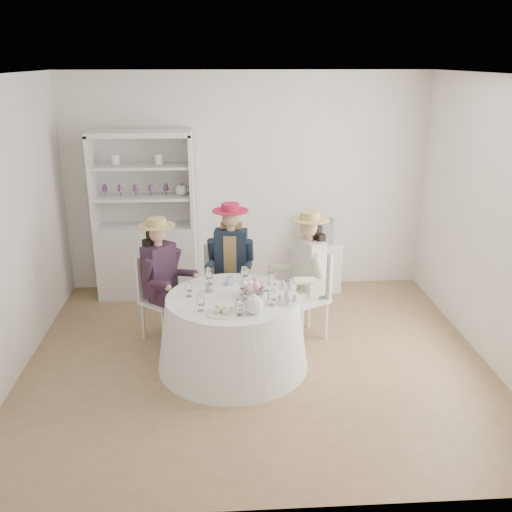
{
  "coord_description": "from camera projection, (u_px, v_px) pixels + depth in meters",
  "views": [
    {
      "loc": [
        -0.32,
        -5.0,
        2.83
      ],
      "look_at": [
        0.0,
        0.1,
        1.05
      ],
      "focal_mm": 40.0,
      "sensor_mm": 36.0,
      "label": 1
    }
  ],
  "objects": [
    {
      "name": "guest_right",
      "position": [
        307.0,
        269.0,
        5.87
      ],
      "size": [
        0.59,
        0.53,
        1.38
      ],
      "rotation": [
        0.0,
        0.0,
        -1.1
      ],
      "color": "silver",
      "rests_on": "ground"
    },
    {
      "name": "wall_front",
      "position": [
        279.0,
        325.0,
        3.34
      ],
      "size": [
        4.5,
        0.0,
        4.5
      ],
      "primitive_type": "plane",
      "rotation": [
        -1.57,
        0.0,
        0.0
      ],
      "color": "silver",
      "rests_on": "ground"
    },
    {
      "name": "ceiling",
      "position": [
        257.0,
        74.0,
        4.78
      ],
      "size": [
        4.5,
        4.5,
        0.0
      ],
      "primitive_type": "plane",
      "rotation": [
        3.14,
        0.0,
        0.0
      ],
      "color": "white",
      "rests_on": "wall_back"
    },
    {
      "name": "table_teapot",
      "position": [
        254.0,
        305.0,
        4.98
      ],
      "size": [
        0.24,
        0.17,
        0.18
      ],
      "rotation": [
        0.0,
        0.0,
        -0.3
      ],
      "color": "white",
      "rests_on": "tea_table"
    },
    {
      "name": "wall_left",
      "position": [
        6.0,
        233.0,
        5.09
      ],
      "size": [
        0.0,
        4.5,
        4.5
      ],
      "primitive_type": "plane",
      "rotation": [
        1.57,
        0.0,
        1.57
      ],
      "color": "silver",
      "rests_on": "ground"
    },
    {
      "name": "wall_right",
      "position": [
        495.0,
        224.0,
        5.36
      ],
      "size": [
        0.0,
        4.5,
        4.5
      ],
      "primitive_type": "plane",
      "rotation": [
        1.57,
        0.0,
        -1.57
      ],
      "color": "silver",
      "rests_on": "ground"
    },
    {
      "name": "spare_chair",
      "position": [
        223.0,
        277.0,
        6.48
      ],
      "size": [
        0.49,
        0.49,
        0.88
      ],
      "rotation": [
        0.0,
        0.0,
        2.65
      ],
      "color": "silver",
      "rests_on": "ground"
    },
    {
      "name": "hatbox",
      "position": [
        321.0,
        231.0,
        7.11
      ],
      "size": [
        0.4,
        0.4,
        0.3
      ],
      "primitive_type": "cylinder",
      "rotation": [
        0.0,
        0.0,
        -0.4
      ],
      "color": "black",
      "rests_on": "side_table"
    },
    {
      "name": "ground",
      "position": [
        257.0,
        359.0,
        5.67
      ],
      "size": [
        4.5,
        4.5,
        0.0
      ],
      "primitive_type": "plane",
      "color": "olive",
      "rests_on": "ground"
    },
    {
      "name": "teacup_c",
      "position": [
        260.0,
        287.0,
        5.45
      ],
      "size": [
        0.09,
        0.09,
        0.07
      ],
      "primitive_type": "imported",
      "rotation": [
        0.0,
        0.0,
        0.01
      ],
      "color": "white",
      "rests_on": "tea_table"
    },
    {
      "name": "flower_bowl",
      "position": [
        253.0,
        295.0,
        5.3
      ],
      "size": [
        0.22,
        0.22,
        0.05
      ],
      "primitive_type": "imported",
      "rotation": [
        0.0,
        0.0,
        0.05
      ],
      "color": "white",
      "rests_on": "tea_table"
    },
    {
      "name": "tea_table",
      "position": [
        233.0,
        332.0,
        5.45
      ],
      "size": [
        1.45,
        1.45,
        0.72
      ],
      "rotation": [
        0.0,
        0.0,
        -0.06
      ],
      "color": "white",
      "rests_on": "ground"
    },
    {
      "name": "guest_left",
      "position": [
        161.0,
        272.0,
        5.86
      ],
      "size": [
        0.56,
        0.55,
        1.31
      ],
      "rotation": [
        0.0,
        0.0,
        0.87
      ],
      "color": "silver",
      "rests_on": "ground"
    },
    {
      "name": "side_table",
      "position": [
        320.0,
        266.0,
        7.26
      ],
      "size": [
        0.52,
        0.52,
        0.64
      ],
      "primitive_type": "cube",
      "rotation": [
        0.0,
        0.0,
        0.32
      ],
      "color": "silver",
      "rests_on": "ground"
    },
    {
      "name": "cupcake_stand",
      "position": [
        288.0,
        294.0,
        5.2
      ],
      "size": [
        0.21,
        0.21,
        0.2
      ],
      "rotation": [
        0.0,
        0.0,
        0.1
      ],
      "color": "white",
      "rests_on": "tea_table"
    },
    {
      "name": "teacup_b",
      "position": [
        229.0,
        281.0,
        5.61
      ],
      "size": [
        0.1,
        0.1,
        0.07
      ],
      "primitive_type": "imported",
      "rotation": [
        0.0,
        0.0,
        0.32
      ],
      "color": "white",
      "rests_on": "tea_table"
    },
    {
      "name": "guest_mid",
      "position": [
        231.0,
        257.0,
        6.21
      ],
      "size": [
        0.51,
        0.53,
        1.37
      ],
      "rotation": [
        0.0,
        0.0,
        -0.13
      ],
      "color": "silver",
      "rests_on": "ground"
    },
    {
      "name": "teacup_a",
      "position": [
        210.0,
        288.0,
        5.44
      ],
      "size": [
        0.11,
        0.11,
        0.06
      ],
      "primitive_type": "imported",
      "rotation": [
        0.0,
        0.0,
        0.38
      ],
      "color": "white",
      "rests_on": "tea_table"
    },
    {
      "name": "wall_back",
      "position": [
        246.0,
        183.0,
        7.11
      ],
      "size": [
        4.5,
        0.0,
        4.5
      ],
      "primitive_type": "plane",
      "rotation": [
        1.57,
        0.0,
        0.0
      ],
      "color": "silver",
      "rests_on": "ground"
    },
    {
      "name": "flower_arrangement",
      "position": [
        253.0,
        287.0,
        5.31
      ],
      "size": [
        0.2,
        0.19,
        0.07
      ],
      "rotation": [
        0.0,
        0.0,
        -0.33
      ],
      "color": "#D86C8B",
      "rests_on": "tea_table"
    },
    {
      "name": "sandwich_plate",
      "position": [
        223.0,
        311.0,
        4.99
      ],
      "size": [
        0.29,
        0.29,
        0.06
      ],
      "rotation": [
        0.0,
        0.0,
        -0.07
      ],
      "color": "white",
      "rests_on": "tea_table"
    },
    {
      "name": "hutch",
      "position": [
        147.0,
        239.0,
        7.02
      ],
      "size": [
        1.31,
        0.72,
        2.03
      ],
      "rotation": [
        0.0,
        0.0,
        0.24
      ],
      "color": "silver",
      "rests_on": "ground"
    },
    {
      "name": "stemware_set",
      "position": [
        232.0,
        289.0,
        5.31
      ],
      "size": [
        0.87,
        0.87,
        0.15
      ],
      "color": "white",
      "rests_on": "tea_table"
    }
  ]
}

